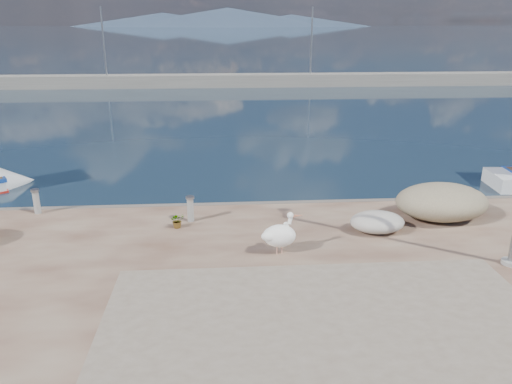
# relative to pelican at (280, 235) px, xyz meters

# --- Properties ---
(ground) EXTENTS (1400.00, 1400.00, 0.00)m
(ground) POSITION_rel_pelican_xyz_m (-0.44, -1.21, -1.02)
(ground) COLOR #162635
(ground) RESTS_ON ground
(quay_patch) EXTENTS (9.00, 7.00, 0.01)m
(quay_patch) POSITION_rel_pelican_xyz_m (0.56, -4.21, -0.51)
(quay_patch) COLOR gray
(quay_patch) RESTS_ON quay
(breakwater) EXTENTS (120.00, 2.20, 7.50)m
(breakwater) POSITION_rel_pelican_xyz_m (-0.44, 38.79, -0.41)
(breakwater) COLOR gray
(breakwater) RESTS_ON ground
(mountains) EXTENTS (370.00, 280.00, 22.00)m
(mountains) POSITION_rel_pelican_xyz_m (3.96, 648.79, 8.49)
(mountains) COLOR #28384C
(mountains) RESTS_ON ground
(pelican) EXTENTS (1.15, 0.77, 1.10)m
(pelican) POSITION_rel_pelican_xyz_m (0.00, 0.00, 0.00)
(pelican) COLOR tan
(pelican) RESTS_ON quay
(bollard_near) EXTENTS (0.26, 0.26, 0.78)m
(bollard_near) POSITION_rel_pelican_xyz_m (-2.41, 2.38, -0.09)
(bollard_near) COLOR gray
(bollard_near) RESTS_ON quay
(bollard_far) EXTENTS (0.26, 0.26, 0.79)m
(bollard_far) POSITION_rel_pelican_xyz_m (-7.22, 3.36, -0.09)
(bollard_far) COLOR gray
(bollard_far) RESTS_ON quay
(potted_plant) EXTENTS (0.49, 0.46, 0.45)m
(potted_plant) POSITION_rel_pelican_xyz_m (-2.77, 1.91, -0.29)
(potted_plant) COLOR #33722D
(potted_plant) RESTS_ON quay
(net_pile_d) EXTENTS (1.54, 1.16, 0.58)m
(net_pile_d) POSITION_rel_pelican_xyz_m (2.92, 1.22, -0.23)
(net_pile_d) COLOR beige
(net_pile_d) RESTS_ON quay
(net_pile_c) EXTENTS (2.77, 1.98, 1.09)m
(net_pile_c) POSITION_rel_pelican_xyz_m (5.12, 2.03, 0.03)
(net_pile_c) COLOR tan
(net_pile_c) RESTS_ON quay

